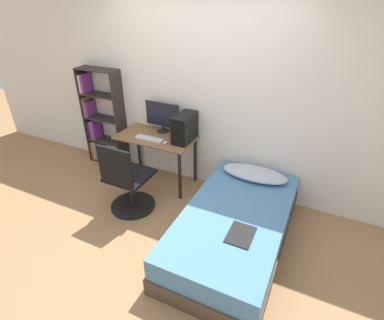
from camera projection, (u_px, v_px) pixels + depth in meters
ground_plane at (149, 241)px, 3.39m from camera, size 14.00×14.00×0.00m
wall_back at (201, 98)px, 3.88m from camera, size 8.00×0.05×2.50m
desk at (156, 144)px, 4.15m from camera, size 1.07×0.58×0.72m
bookshelf at (99, 121)px, 4.67m from camera, size 0.65×0.25×1.50m
office_chair at (128, 185)px, 3.70m from camera, size 0.57×0.57×0.96m
bed at (234, 227)px, 3.27m from camera, size 1.06×1.99×0.43m
pillow at (255, 174)px, 3.71m from camera, size 0.81×0.36×0.11m
magazine at (241, 235)px, 2.86m from camera, size 0.24×0.32×0.01m
monitor at (162, 116)px, 4.13m from camera, size 0.51×0.17×0.42m
keyboard at (149, 139)px, 4.01m from camera, size 0.40×0.12×0.02m
pc_tower at (185, 128)px, 3.90m from camera, size 0.21×0.41×0.36m
mouse at (165, 142)px, 3.92m from camera, size 0.06×0.09×0.02m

